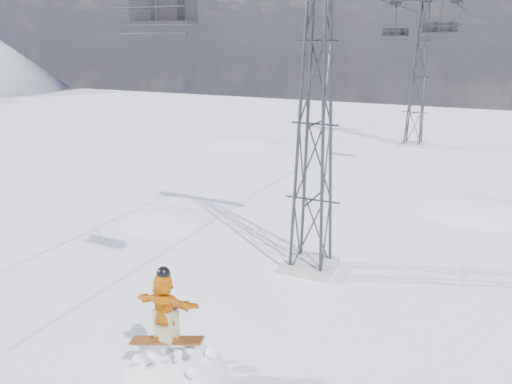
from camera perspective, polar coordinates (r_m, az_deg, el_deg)
snow_terrain at (r=36.30m, az=4.27°, el=-12.53°), size 39.00×37.00×22.00m
lift_tower_near at (r=17.48m, az=6.76°, el=7.64°), size 5.20×1.80×11.43m
lift_tower_far at (r=41.83m, az=18.09°, el=12.34°), size 5.20×1.80×11.43m
lift_chair_near at (r=13.15m, az=-11.03°, el=19.34°), size 1.98×0.57×2.46m
lift_chair_mid at (r=31.72m, az=20.25°, el=17.11°), size 1.98×0.57×2.45m
lift_chair_far at (r=42.70m, az=15.58°, el=17.11°), size 2.07×0.59×2.56m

